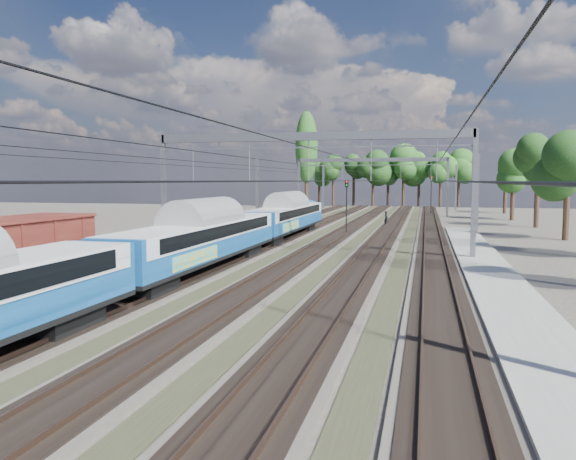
% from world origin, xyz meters
% --- Properties ---
extents(ground, '(220.00, 220.00, 0.00)m').
position_xyz_m(ground, '(0.00, 0.00, 0.00)').
color(ground, '#47423A').
rests_on(ground, ground).
extents(track_bed, '(21.00, 130.00, 0.34)m').
position_xyz_m(track_bed, '(-0.00, 45.00, 0.10)').
color(track_bed, '#47423A').
rests_on(track_bed, ground).
extents(platform, '(3.00, 70.00, 0.30)m').
position_xyz_m(platform, '(12.00, 20.00, 0.15)').
color(platform, gray).
rests_on(platform, ground).
extents(catenary, '(25.65, 130.00, 9.00)m').
position_xyz_m(catenary, '(0.33, 52.69, 6.40)').
color(catenary, slate).
rests_on(catenary, ground).
extents(tree_belt, '(40.56, 99.75, 11.86)m').
position_xyz_m(tree_belt, '(7.22, 92.50, 7.96)').
color(tree_belt, black).
rests_on(tree_belt, ground).
extents(poplar, '(4.40, 4.40, 19.04)m').
position_xyz_m(poplar, '(-14.50, 98.00, 11.89)').
color(poplar, black).
rests_on(poplar, ground).
extents(emu_train, '(2.96, 62.61, 4.33)m').
position_xyz_m(emu_train, '(-4.50, 20.52, 2.55)').
color(emu_train, black).
rests_on(emu_train, ground).
extents(worker, '(0.64, 0.78, 1.85)m').
position_xyz_m(worker, '(3.71, 58.43, 0.93)').
color(worker, black).
rests_on(worker, ground).
extents(signal_near, '(0.37, 0.34, 5.54)m').
position_xyz_m(signal_near, '(0.56, 46.20, 3.50)').
color(signal_near, black).
rests_on(signal_near, ground).
extents(signal_far, '(0.40, 0.37, 6.18)m').
position_xyz_m(signal_far, '(9.17, 84.69, 3.91)').
color(signal_far, black).
rests_on(signal_far, ground).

